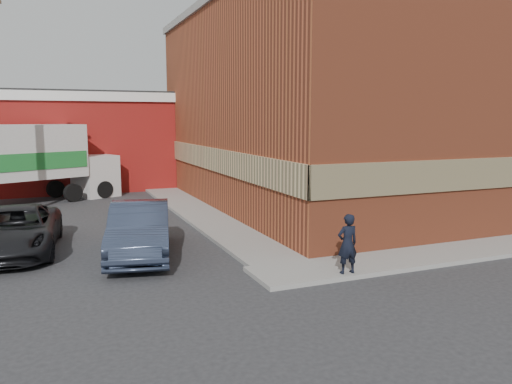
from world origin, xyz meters
name	(u,v)px	position (x,y,z in m)	size (l,w,h in m)	color
ground	(260,269)	(0.00, 0.00, 0.00)	(90.00, 90.00, 0.00)	#28282B
brick_building	(349,106)	(8.50, 9.00, 4.68)	(14.25, 18.25, 9.36)	#A04629
sidewalk_south	(492,248)	(7.50, -0.90, 0.06)	(16.00, 1.80, 0.12)	gray
sidewalk_west	(194,210)	(0.60, 9.00, 0.06)	(1.80, 18.00, 0.12)	gray
warehouse	(34,140)	(-6.00, 20.00, 2.81)	(16.30, 8.30, 5.60)	maroon
man	(347,244)	(1.77, -1.55, 0.90)	(0.57, 0.37, 1.55)	black
sedan	(140,230)	(-2.81, 2.53, 0.80)	(1.69, 4.85, 1.60)	#343F57
suv_a	(16,230)	(-6.24, 4.32, 0.71)	(2.34, 5.07, 1.41)	black
box_truck	(33,158)	(-5.92, 14.14, 2.19)	(7.95, 5.16, 3.79)	silver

